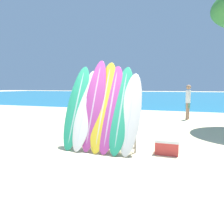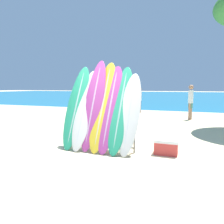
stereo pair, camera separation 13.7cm
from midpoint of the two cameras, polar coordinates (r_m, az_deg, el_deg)
The scene contains 14 objects.
ground_plane at distance 5.21m, azimuth -8.76°, elevation -11.27°, with size 160.00×160.00×0.00m, color beige.
ocean_water at distance 43.78m, azimuth 16.48°, elevation 4.22°, with size 120.00×60.00×0.01m.
surfboard_rack at distance 5.57m, azimuth -3.48°, elevation -5.12°, with size 1.80×0.04×0.86m.
surfboard_slot_0 at distance 5.89m, azimuth -9.84°, elevation 1.58°, with size 0.55×1.13×2.17m.
surfboard_slot_1 at distance 5.74m, azimuth -7.64°, elevation 0.87°, with size 0.52×1.16×2.05m.
surfboard_slot_2 at distance 5.67m, azimuth -5.38°, elevation 2.26°, with size 0.52×1.15×2.33m.
surfboard_slot_3 at distance 5.58m, azimuth -2.88°, elevation 1.89°, with size 0.56×1.25×2.27m.
surfboard_slot_4 at distance 5.48m, azimuth -0.94°, elevation 1.27°, with size 0.54×1.20×2.17m.
surfboard_slot_5 at distance 5.39m, azimuth 1.76°, elevation 1.00°, with size 0.52×1.22×2.14m.
surfboard_slot_6 at distance 5.27m, azimuth 4.16°, elevation -0.16°, with size 0.50×1.02×1.95m.
person_near_water at distance 11.25m, azimuth 18.92°, elevation 2.82°, with size 0.23×0.28×1.69m.
person_mid_beach at distance 12.20m, azimuth 0.64°, elevation 3.77°, with size 0.30×0.25×1.82m.
person_far_left at distance 13.64m, azimuth 6.28°, elevation 3.43°, with size 0.25×0.27×1.56m.
cooler_box at distance 5.40m, azimuth 13.47°, elevation -8.74°, with size 0.55×0.37×0.36m.
Camera 1 is at (2.31, -4.38, 1.59)m, focal length 35.00 mm.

